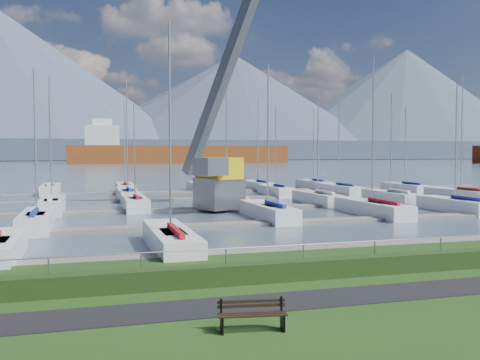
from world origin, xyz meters
name	(u,v)px	position (x,y,z in m)	size (l,w,h in m)	color
path	(368,295)	(0.00, -3.00, 0.01)	(160.00, 2.00, 0.04)	black
water	(104,162)	(0.00, 260.00, -0.40)	(800.00, 540.00, 0.20)	#475868
hedge	(332,268)	(0.00, -0.40, 0.35)	(80.00, 0.70, 0.70)	#213613
fence	(328,243)	(0.00, 0.00, 1.20)	(0.04, 0.04, 80.00)	gray
foothill	(100,150)	(0.00, 330.00, 6.00)	(900.00, 80.00, 12.00)	#434F62
mountains	(107,97)	(7.35, 404.62, 46.68)	(1190.00, 360.00, 115.00)	#475268
docks	(194,210)	(0.00, 26.00, -0.22)	(90.00, 41.60, 0.25)	slate
bench_left	(252,315)	(-4.68, -5.31, 0.42)	(1.84, 0.68, 0.85)	black
crane	(221,144)	(2.40, 26.29, 5.33)	(7.76, 12.91, 22.35)	#5B5E63
cargo_ship_mid	(170,154)	(27.27, 218.56, 3.58)	(96.14, 24.54, 21.50)	brown
sailboat_fleet	(157,144)	(-2.66, 29.38, 5.40)	(74.94, 49.67, 13.16)	maroon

